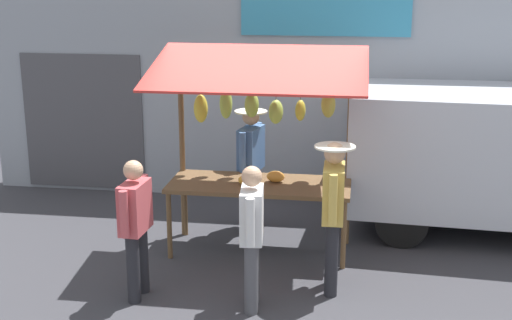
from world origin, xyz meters
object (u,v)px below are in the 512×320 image
object	(u,v)px
shopper_with_shopping_bag	(252,229)
parked_van	(511,150)
vendor_with_sunhat	(251,158)
shopper_in_grey_tee	(333,205)
market_stall	(260,127)
shopper_in_striped_shirt	(136,221)

from	to	relation	value
shopper_with_shopping_bag	parked_van	bearing A→B (deg)	-54.07
vendor_with_sunhat	shopper_in_grey_tee	distance (m)	2.09
market_stall	shopper_with_shopping_bag	world-z (taller)	market_stall
shopper_with_shopping_bag	parked_van	size ratio (longest dim) A/B	0.34
vendor_with_sunhat	shopper_with_shopping_bag	world-z (taller)	vendor_with_sunhat
market_stall	shopper_in_grey_tee	xyz separation A→B (m)	(-0.93, 1.04, -0.58)
shopper_with_shopping_bag	parked_van	xyz separation A→B (m)	(-3.00, -2.65, 0.26)
vendor_with_sunhat	parked_van	world-z (taller)	parked_van
vendor_with_sunhat	shopper_in_grey_tee	size ratio (longest dim) A/B	0.99
vendor_with_sunhat	shopper_with_shopping_bag	bearing A→B (deg)	20.68
shopper_in_grey_tee	shopper_with_shopping_bag	size ratio (longest dim) A/B	1.09
shopper_in_grey_tee	parked_van	xyz separation A→B (m)	(-2.21, -2.12, 0.14)
shopper_in_grey_tee	shopper_with_shopping_bag	xyz separation A→B (m)	(0.79, 0.53, -0.12)
parked_van	vendor_with_sunhat	bearing A→B (deg)	10.40
shopper_in_striped_shirt	shopper_with_shopping_bag	bearing A→B (deg)	-89.27
shopper_in_grey_tee	parked_van	distance (m)	3.07
shopper_in_grey_tee	parked_van	size ratio (longest dim) A/B	0.37
vendor_with_sunhat	shopper_in_grey_tee	world-z (taller)	shopper_in_grey_tee
shopper_in_striped_shirt	shopper_in_grey_tee	bearing A→B (deg)	-73.29
shopper_in_striped_shirt	shopper_with_shopping_bag	size ratio (longest dim) A/B	0.99
market_stall	shopper_in_striped_shirt	world-z (taller)	market_stall
vendor_with_sunhat	shopper_in_striped_shirt	size ratio (longest dim) A/B	1.09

